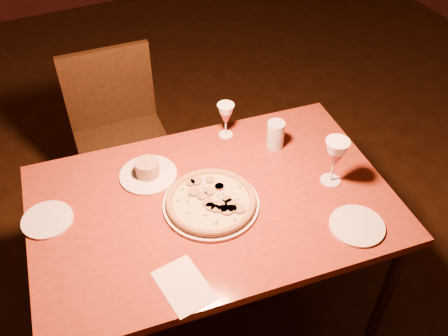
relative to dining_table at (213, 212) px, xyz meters
name	(u,v)px	position (x,y,z in m)	size (l,w,h in m)	color
floor	(246,294)	(0.16, -0.01, -0.66)	(7.00, 7.00, 0.00)	black
dining_table	(213,212)	(0.00, 0.00, 0.00)	(1.44, 1.00, 0.73)	#93371F
chair_far	(120,133)	(-0.16, 0.81, -0.14)	(0.47, 0.47, 0.92)	black
pizza_plate	(211,201)	(-0.01, -0.02, 0.09)	(0.36, 0.36, 0.04)	white
ramekin_saucer	(148,171)	(-0.18, 0.23, 0.09)	(0.23, 0.23, 0.07)	white
wine_glass_far	(226,120)	(0.21, 0.34, 0.14)	(0.07, 0.07, 0.16)	#B74F4C
wine_glass_right	(334,162)	(0.47, -0.10, 0.17)	(0.09, 0.09, 0.20)	#B74F4C
water_tumbler	(275,135)	(0.37, 0.18, 0.13)	(0.07, 0.07, 0.12)	silver
side_plate_left	(47,220)	(-0.59, 0.16, 0.07)	(0.19, 0.19, 0.01)	white
side_plate_near	(357,226)	(0.42, -0.34, 0.07)	(0.20, 0.20, 0.01)	white
menu_card	(184,286)	(-0.24, -0.31, 0.07)	(0.14, 0.21, 0.00)	white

